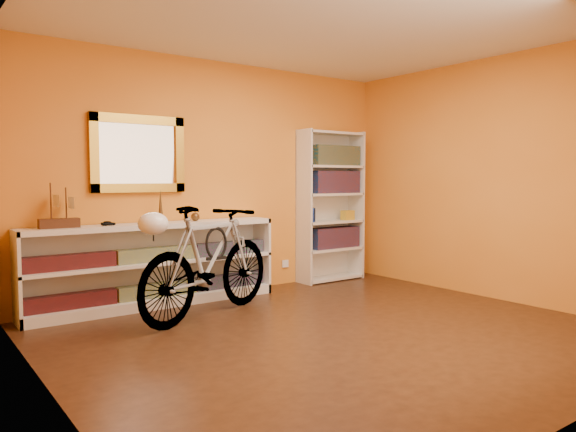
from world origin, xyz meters
TOP-DOWN VIEW (x-y plane):
  - floor at (0.00, 0.00)m, footprint 4.50×4.00m
  - ceiling at (0.00, 0.00)m, footprint 4.50×4.00m
  - back_wall at (0.00, 2.00)m, footprint 4.50×0.01m
  - left_wall at (-2.25, 0.00)m, footprint 0.01×4.00m
  - right_wall at (2.25, 0.00)m, footprint 0.01×4.00m
  - gilt_mirror at (-0.95, 1.97)m, footprint 0.98×0.06m
  - wall_socket at (0.90, 1.99)m, footprint 0.09×0.02m
  - console_unit at (-0.85, 1.81)m, footprint 2.60×0.35m
  - cd_row_lower at (-0.85, 1.79)m, footprint 2.50×0.13m
  - cd_row_upper at (-0.85, 1.79)m, footprint 2.50×0.13m
  - model_ship at (-1.77, 1.81)m, footprint 0.35×0.14m
  - toy_car at (-1.32, 1.81)m, footprint 0.00×0.01m
  - bronze_ornament at (-0.79, 1.81)m, footprint 0.06×0.06m
  - decorative_orb at (-0.40, 1.81)m, footprint 0.09×0.09m
  - bookcase at (1.51, 1.84)m, footprint 0.90×0.30m
  - book_row_a at (1.56, 1.84)m, footprint 0.70×0.22m
  - book_row_b at (1.56, 1.84)m, footprint 0.70×0.22m
  - book_row_c at (1.56, 1.84)m, footprint 0.70×0.22m
  - travel_mug at (1.20, 1.82)m, footprint 0.08×0.08m
  - red_tin at (1.31, 1.87)m, footprint 0.19×0.19m
  - yellow_bag at (1.76, 1.80)m, footprint 0.16×0.11m
  - bicycle at (-0.61, 1.12)m, footprint 1.07×1.84m
  - helmet at (-1.25, 0.88)m, footprint 0.25×0.24m
  - u_lock at (-0.51, 1.16)m, footprint 0.23×0.02m

SIDE VIEW (x-z plane):
  - floor at x=0.00m, z-range -0.01..0.00m
  - cd_row_lower at x=-0.85m, z-range 0.10..0.24m
  - wall_socket at x=0.90m, z-range 0.21..0.29m
  - console_unit at x=-0.85m, z-range 0.00..0.85m
  - bicycle at x=-0.61m, z-range 0.00..1.06m
  - cd_row_upper at x=-0.85m, z-range 0.47..0.60m
  - book_row_a at x=1.56m, z-range 0.42..0.68m
  - u_lock at x=-0.51m, z-range 0.57..0.80m
  - yellow_bag at x=1.76m, z-range 0.77..0.89m
  - toy_car at x=-1.32m, z-range 0.85..0.85m
  - travel_mug at x=1.20m, z-range 0.77..0.94m
  - decorative_orb at x=-0.40m, z-range 0.85..0.94m
  - helmet at x=-1.25m, z-range 0.83..1.02m
  - bookcase at x=1.51m, z-range 0.00..1.90m
  - bronze_ornament at x=-0.79m, z-range 0.85..1.19m
  - model_ship at x=-1.77m, z-range 0.85..1.26m
  - book_row_b at x=1.56m, z-range 1.11..1.40m
  - back_wall at x=0.00m, z-range 0.00..2.60m
  - left_wall at x=-2.25m, z-range 0.00..2.60m
  - right_wall at x=2.25m, z-range 0.00..2.60m
  - gilt_mirror at x=-0.95m, z-range 1.16..1.94m
  - red_tin at x=1.31m, z-range 1.46..1.65m
  - book_row_c at x=1.56m, z-range 1.46..1.71m
  - ceiling at x=0.00m, z-range 2.60..2.61m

